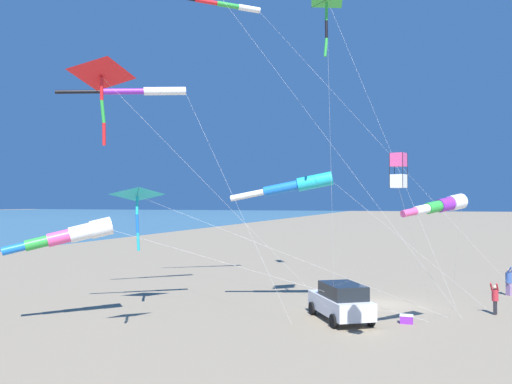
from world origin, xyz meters
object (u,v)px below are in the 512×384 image
object	(u,v)px
cooler_box	(406,319)
person_adult_flyer	(509,279)
parked_car	(341,301)
kite_windsock_rainbow_low_near	(297,185)
kite_windsock_checkered_midright	(442,205)
kite_delta_black_fish_shape	(137,195)
kite_delta_orange_high_right	(326,0)
kite_box_red_high_left	(399,171)
kite_delta_teal_far_right	(102,76)
person_child_green_jacket	(495,297)
kite_windsock_white_trailing	(222,5)
kite_windsock_small_distant	(142,91)
kite_windsock_magenta_far_left	(74,234)

from	to	relation	value
cooler_box	person_adult_flyer	distance (m)	11.30
parked_car	kite_windsock_rainbow_low_near	world-z (taller)	kite_windsock_rainbow_low_near
kite_windsock_checkered_midright	kite_delta_black_fish_shape	bearing A→B (deg)	177.42
kite_delta_orange_high_right	kite_windsock_rainbow_low_near	bearing A→B (deg)	121.41
kite_box_red_high_left	kite_delta_teal_far_right	size ratio (longest dim) A/B	0.77
kite_delta_orange_high_right	kite_delta_black_fish_shape	world-z (taller)	kite_delta_orange_high_right
cooler_box	kite_windsock_rainbow_low_near	distance (m)	9.03
kite_box_red_high_left	kite_windsock_checkered_midright	distance (m)	5.13
kite_box_red_high_left	kite_delta_orange_high_right	xyz separation A→B (m)	(-3.49, 4.79, 8.35)
parked_car	kite_delta_black_fish_shape	distance (m)	12.12
person_adult_flyer	person_child_green_jacket	bearing A→B (deg)	-103.37
kite_windsock_white_trailing	kite_windsock_rainbow_low_near	bearing A→B (deg)	-24.32
kite_windsock_small_distant	kite_delta_black_fish_shape	xyz separation A→B (m)	(-1.59, 2.18, -5.08)
person_child_green_jacket	kite_windsock_magenta_far_left	distance (m)	21.61
kite_delta_orange_high_right	kite_windsock_checkered_midright	size ratio (longest dim) A/B	2.51
kite_delta_black_fish_shape	kite_windsock_rainbow_low_near	bearing A→B (deg)	22.81
kite_delta_teal_far_right	kite_windsock_magenta_far_left	world-z (taller)	kite_delta_teal_far_right
person_adult_flyer	kite_delta_orange_high_right	distance (m)	20.71
kite_box_red_high_left	kite_windsock_small_distant	world-z (taller)	kite_windsock_small_distant
person_adult_flyer	person_child_green_jacket	size ratio (longest dim) A/B	1.10
kite_delta_orange_high_right	kite_windsock_checkered_midright	xyz separation A→B (m)	(5.03, -0.06, -9.61)
kite_windsock_white_trailing	kite_delta_orange_high_right	bearing A→B (deg)	-39.26
person_adult_flyer	kite_delta_black_fish_shape	xyz separation A→B (m)	(-19.70, -11.16, 5.24)
kite_delta_orange_high_right	kite_windsock_checkered_midright	distance (m)	10.85
person_child_green_jacket	kite_windsock_rainbow_low_near	world-z (taller)	kite_windsock_rainbow_low_near
kite_delta_teal_far_right	kite_delta_black_fish_shape	size ratio (longest dim) A/B	0.64
kite_windsock_small_distant	kite_box_red_high_left	bearing A→B (deg)	-14.68
kite_windsock_white_trailing	kite_delta_black_fish_shape	distance (m)	13.82
kite_delta_teal_far_right	kite_delta_black_fish_shape	distance (m)	10.11
kite_delta_teal_far_right	kite_windsock_checkered_midright	xyz separation A→B (m)	(11.86, 7.73, -4.76)
kite_delta_teal_far_right	parked_car	bearing A→B (deg)	52.87
kite_windsock_checkered_midright	parked_car	bearing A→B (deg)	159.22
kite_box_red_high_left	kite_delta_teal_far_right	world-z (taller)	kite_delta_teal_far_right
kite_windsock_magenta_far_left	kite_delta_teal_far_right	bearing A→B (deg)	-44.44
kite_box_red_high_left	kite_delta_teal_far_right	distance (m)	11.30
kite_delta_black_fish_shape	parked_car	bearing A→B (deg)	5.64
parked_car	kite_windsock_rainbow_low_near	bearing A→B (deg)	140.66
kite_delta_orange_high_right	kite_windsock_small_distant	bearing A→B (deg)	-170.18
person_adult_flyer	kite_windsock_checkered_midright	world-z (taller)	kite_windsock_checkered_midright
kite_box_red_high_left	kite_delta_teal_far_right	xyz separation A→B (m)	(-10.32, -3.00, 3.50)
kite_delta_teal_far_right	kite_windsock_white_trailing	bearing A→B (deg)	94.57
parked_car	kite_delta_teal_far_right	xyz separation A→B (m)	(-7.19, -9.50, 9.51)
kite_delta_orange_high_right	kite_windsock_checkered_midright	bearing A→B (deg)	-0.65
kite_delta_teal_far_right	kite_windsock_magenta_far_left	size ratio (longest dim) A/B	0.58
cooler_box	kite_delta_teal_far_right	bearing A→B (deg)	-136.10
kite_windsock_magenta_far_left	kite_windsock_white_trailing	bearing A→B (deg)	67.42
kite_box_red_high_left	kite_delta_orange_high_right	distance (m)	10.24
person_child_green_jacket	kite_delta_teal_far_right	distance (m)	21.97
kite_windsock_small_distant	kite_windsock_rainbow_low_near	world-z (taller)	kite_windsock_small_distant
kite_windsock_magenta_far_left	kite_windsock_small_distant	bearing A→B (deg)	23.81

